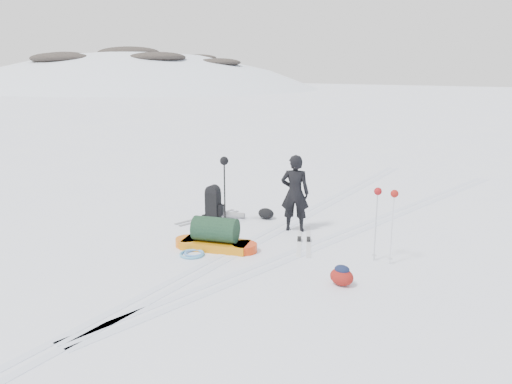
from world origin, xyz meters
TOP-DOWN VIEW (x-y plane):
  - ground at (0.00, 0.00)m, footprint 200.00×200.00m
  - ski_tracks at (0.61, 0.88)m, footprint 3.38×17.97m
  - skier at (0.28, 0.88)m, footprint 0.73×0.63m
  - pulk_sled at (-0.35, -1.03)m, footprint 1.74×1.03m
  - expedition_rucksack at (-1.68, 0.52)m, footprint 0.80×0.65m
  - ski_poles_black at (-1.24, 0.33)m, footprint 0.19×0.19m
  - ski_poles_silver at (2.56, 0.25)m, footprint 0.44×0.15m
  - touring_skis_grey at (-1.89, 0.46)m, footprint 0.56×1.78m
  - touring_skis_white at (0.82, 0.39)m, footprint 1.22×1.79m
  - rope_coil at (-0.48, -1.55)m, footprint 0.55×0.55m
  - small_daypack at (2.42, -1.09)m, footprint 0.44×0.35m
  - thermos_pair at (-1.85, 0.84)m, footprint 0.28×0.17m
  - stuff_sack at (-0.73, 1.23)m, footprint 0.43×0.34m

SIDE VIEW (x-z plane):
  - ground at x=0.00m, z-range 0.00..0.00m
  - ski_tracks at x=0.61m, z-range 0.00..0.01m
  - touring_skis_grey at x=-1.89m, z-range -0.02..0.05m
  - touring_skis_white at x=0.82m, z-range -0.02..0.05m
  - rope_coil at x=-0.48m, z-range 0.00..0.06m
  - stuff_sack at x=-0.73m, z-range 0.00..0.25m
  - thermos_pair at x=-1.85m, z-range -0.01..0.27m
  - small_daypack at x=2.42m, z-range -0.01..0.34m
  - pulk_sled at x=-0.35m, z-range -0.08..0.57m
  - expedition_rucksack at x=-1.68m, z-range -0.03..0.78m
  - skier at x=0.28m, z-range 0.00..1.68m
  - ski_poles_silver at x=2.56m, z-range 0.47..1.85m
  - ski_poles_black at x=-1.24m, z-range 0.50..2.06m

